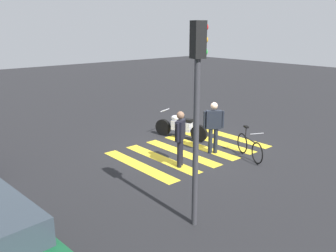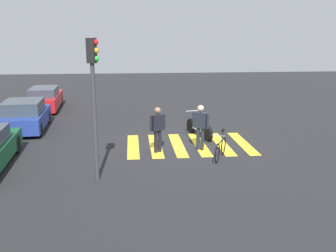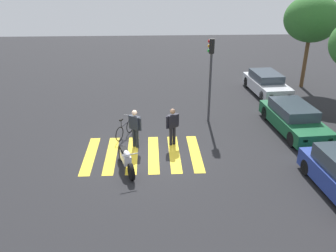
# 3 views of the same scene
# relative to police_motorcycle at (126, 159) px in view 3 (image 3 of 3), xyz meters

# --- Properties ---
(ground_plane) EXTENTS (60.00, 60.00, 0.00)m
(ground_plane) POSITION_rel_police_motorcycle_xyz_m (-1.20, 0.64, -0.46)
(ground_plane) COLOR #232326
(police_motorcycle) EXTENTS (2.16, 0.91, 1.04)m
(police_motorcycle) POSITION_rel_police_motorcycle_xyz_m (0.00, 0.00, 0.00)
(police_motorcycle) COLOR black
(police_motorcycle) RESTS_ON ground_plane
(leaning_bicycle) EXTENTS (1.55, 0.78, 1.00)m
(leaning_bicycle) POSITION_rel_police_motorcycle_xyz_m (-3.02, -0.24, -0.08)
(leaning_bicycle) COLOR black
(leaning_bicycle) RESTS_ON ground_plane
(officer_on_foot) EXTENTS (0.44, 0.60, 1.73)m
(officer_on_foot) POSITION_rel_police_motorcycle_xyz_m (-2.07, 1.96, 0.53)
(officer_on_foot) COLOR black
(officer_on_foot) RESTS_ON ground_plane
(officer_by_motorcycle) EXTENTS (0.47, 0.57, 1.75)m
(officer_by_motorcycle) POSITION_rel_police_motorcycle_xyz_m (-1.92, 0.31, 0.55)
(officer_by_motorcycle) COLOR #1E232D
(officer_by_motorcycle) RESTS_ON ground_plane
(crosswalk_stripes) EXTENTS (3.35, 4.95, 0.01)m
(crosswalk_stripes) POSITION_rel_police_motorcycle_xyz_m (-1.20, 0.64, -0.46)
(crosswalk_stripes) COLOR yellow
(crosswalk_stripes) RESTS_ON ground_plane
(car_silver_sedan) EXTENTS (4.43, 2.03, 1.34)m
(car_silver_sedan) POSITION_rel_police_motorcycle_xyz_m (-8.99, 8.35, 0.19)
(car_silver_sedan) COLOR black
(car_silver_sedan) RESTS_ON ground_plane
(car_green_compact) EXTENTS (4.76, 2.10, 1.31)m
(car_green_compact) POSITION_rel_police_motorcycle_xyz_m (-3.33, 7.95, 0.18)
(car_green_compact) COLOR black
(car_green_compact) RESTS_ON ground_plane
(traffic_light_pole) EXTENTS (0.29, 0.35, 4.25)m
(traffic_light_pole) POSITION_rel_police_motorcycle_xyz_m (-4.72, 3.99, 2.39)
(traffic_light_pole) COLOR #38383D
(traffic_light_pole) RESTS_ON ground_plane
(street_tree_near) EXTENTS (3.42, 3.42, 5.90)m
(street_tree_near) POSITION_rel_police_motorcycle_xyz_m (-10.25, 11.20, 3.97)
(street_tree_near) COLOR brown
(street_tree_near) RESTS_ON ground_plane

